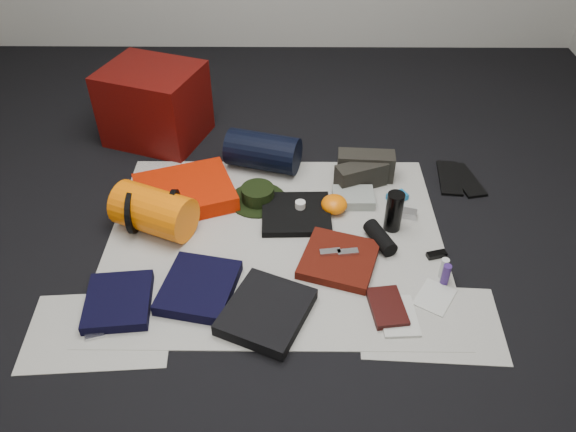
{
  "coord_description": "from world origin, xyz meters",
  "views": [
    {
      "loc": [
        0.08,
        -1.99,
        1.82
      ],
      "look_at": [
        0.06,
        0.06,
        0.1
      ],
      "focal_mm": 35.0,
      "sensor_mm": 36.0,
      "label": 1
    }
  ],
  "objects_px": {
    "red_cabinet": "(155,104)",
    "sleeping_pad": "(185,192)",
    "compact_camera": "(408,213)",
    "water_bottle": "(394,211)",
    "stuff_sack": "(154,211)",
    "navy_duffel": "(263,151)",
    "paperback_book": "(387,307)"
  },
  "relations": [
    {
      "from": "stuff_sack",
      "to": "compact_camera",
      "type": "height_order",
      "value": "stuff_sack"
    },
    {
      "from": "red_cabinet",
      "to": "stuff_sack",
      "type": "xyz_separation_m",
      "value": [
        0.14,
        -0.85,
        -0.1
      ]
    },
    {
      "from": "red_cabinet",
      "to": "sleeping_pad",
      "type": "xyz_separation_m",
      "value": [
        0.25,
        -0.62,
        -0.17
      ]
    },
    {
      "from": "sleeping_pad",
      "to": "navy_duffel",
      "type": "bearing_deg",
      "value": 36.82
    },
    {
      "from": "navy_duffel",
      "to": "compact_camera",
      "type": "height_order",
      "value": "navy_duffel"
    },
    {
      "from": "red_cabinet",
      "to": "water_bottle",
      "type": "height_order",
      "value": "red_cabinet"
    },
    {
      "from": "water_bottle",
      "to": "paperback_book",
      "type": "relative_size",
      "value": 0.98
    },
    {
      "from": "red_cabinet",
      "to": "sleeping_pad",
      "type": "relative_size",
      "value": 1.1
    },
    {
      "from": "red_cabinet",
      "to": "compact_camera",
      "type": "relative_size",
      "value": 5.97
    },
    {
      "from": "sleeping_pad",
      "to": "compact_camera",
      "type": "distance_m",
      "value": 1.14
    },
    {
      "from": "stuff_sack",
      "to": "navy_duffel",
      "type": "relative_size",
      "value": 0.95
    },
    {
      "from": "water_bottle",
      "to": "stuff_sack",
      "type": "bearing_deg",
      "value": -179.3
    },
    {
      "from": "sleeping_pad",
      "to": "compact_camera",
      "type": "relative_size",
      "value": 5.43
    },
    {
      "from": "red_cabinet",
      "to": "sleeping_pad",
      "type": "height_order",
      "value": "red_cabinet"
    },
    {
      "from": "water_bottle",
      "to": "paperback_book",
      "type": "xyz_separation_m",
      "value": [
        -0.09,
        -0.52,
        -0.09
      ]
    },
    {
      "from": "sleeping_pad",
      "to": "water_bottle",
      "type": "height_order",
      "value": "water_bottle"
    },
    {
      "from": "compact_camera",
      "to": "paperback_book",
      "type": "relative_size",
      "value": 0.42
    },
    {
      "from": "water_bottle",
      "to": "sleeping_pad",
      "type": "bearing_deg",
      "value": 168.14
    },
    {
      "from": "sleeping_pad",
      "to": "paperback_book",
      "type": "distance_m",
      "value": 1.21
    },
    {
      "from": "sleeping_pad",
      "to": "stuff_sack",
      "type": "bearing_deg",
      "value": -114.24
    },
    {
      "from": "stuff_sack",
      "to": "water_bottle",
      "type": "distance_m",
      "value": 1.15
    },
    {
      "from": "navy_duffel",
      "to": "red_cabinet",
      "type": "bearing_deg",
      "value": 169.53
    },
    {
      "from": "navy_duffel",
      "to": "compact_camera",
      "type": "xyz_separation_m",
      "value": [
        0.74,
        -0.42,
        -0.09
      ]
    },
    {
      "from": "sleeping_pad",
      "to": "paperback_book",
      "type": "relative_size",
      "value": 2.27
    },
    {
      "from": "stuff_sack",
      "to": "water_bottle",
      "type": "xyz_separation_m",
      "value": [
        1.15,
        0.01,
        -0.01
      ]
    },
    {
      "from": "stuff_sack",
      "to": "compact_camera",
      "type": "distance_m",
      "value": 1.25
    },
    {
      "from": "sleeping_pad",
      "to": "compact_camera",
      "type": "xyz_separation_m",
      "value": [
        1.14,
        -0.13,
        -0.03
      ]
    },
    {
      "from": "paperback_book",
      "to": "red_cabinet",
      "type": "bearing_deg",
      "value": 123.81
    },
    {
      "from": "compact_camera",
      "to": "red_cabinet",
      "type": "bearing_deg",
      "value": 168.18
    },
    {
      "from": "red_cabinet",
      "to": "paperback_book",
      "type": "distance_m",
      "value": 1.83
    },
    {
      "from": "stuff_sack",
      "to": "paperback_book",
      "type": "distance_m",
      "value": 1.18
    },
    {
      "from": "sleeping_pad",
      "to": "water_bottle",
      "type": "xyz_separation_m",
      "value": [
        1.04,
        -0.22,
        0.06
      ]
    }
  ]
}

